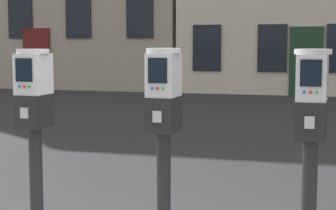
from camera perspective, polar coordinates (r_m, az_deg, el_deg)
The scene contains 3 objects.
parking_meter_near_kerb at distance 4.01m, azimuth -12.86°, elevation -1.22°, with size 0.22×0.26×1.47m.
parking_meter_twin_adjacent at distance 3.66m, azimuth -0.43°, elevation -1.65°, with size 0.22×0.26×1.48m.
parking_meter_end_of_row at distance 3.53m, azimuth 13.74°, elevation -2.17°, with size 0.22×0.26×1.48m.
Camera 1 is at (1.19, -3.81, 1.66)m, focal length 62.65 mm.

